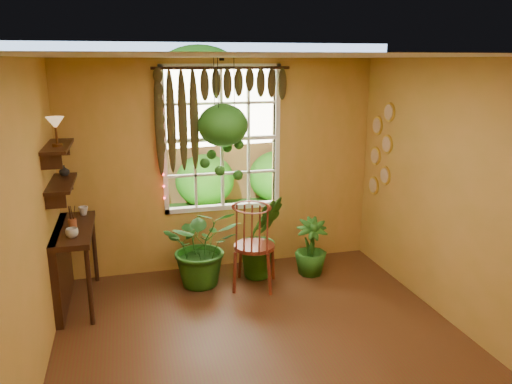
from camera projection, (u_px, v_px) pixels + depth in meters
floor at (272, 357)px, 4.64m from camera, size 4.50×4.50×0.00m
ceiling at (275, 56)px, 3.94m from camera, size 4.50×4.50×0.00m
wall_back at (223, 166)px, 6.39m from camera, size 4.00×0.00×4.00m
wall_left at (22, 239)px, 3.80m from camera, size 0.00×4.50×4.50m
wall_right at (472, 202)px, 4.79m from camera, size 0.00×4.50×4.50m
window at (222, 139)px, 6.33m from camera, size 1.52×0.10×1.86m
valance_vine at (216, 94)px, 6.05m from camera, size 1.70×0.12×1.10m
string_lights at (162, 139)px, 6.05m from camera, size 0.03×0.03×1.54m
wall_plates at (381, 150)px, 6.40m from camera, size 0.04×0.32×1.10m
counter_ledge at (66, 258)px, 5.52m from camera, size 0.40×1.20×0.90m
shelf_lower at (62, 183)px, 5.31m from camera, size 0.25×0.90×0.04m
shelf_upper at (58, 146)px, 5.21m from camera, size 0.25×0.90×0.04m
backyard at (192, 126)px, 10.79m from camera, size 14.00×10.00×12.00m
windsor_chair at (254, 258)px, 5.97m from camera, size 0.64×0.65×1.31m
potted_plant_left at (203, 246)px, 6.02m from camera, size 0.99×0.89×1.01m
potted_plant_mid at (261, 237)px, 6.25m from camera, size 0.63×0.53×1.06m
potted_plant_right at (311, 247)px, 6.35m from camera, size 0.44×0.44×0.73m
hanging_basket at (223, 131)px, 6.01m from camera, size 0.60×0.60×1.46m
cup_a at (72, 233)px, 5.13m from camera, size 0.13×0.13×0.10m
cup_b at (83, 211)px, 5.88m from camera, size 0.13×0.13×0.10m
brush_jar at (72, 217)px, 5.38m from camera, size 0.09×0.09×0.32m
shelf_vase at (64, 171)px, 5.57m from camera, size 0.15×0.15×0.12m
tiffany_lamp at (55, 125)px, 5.03m from camera, size 0.18×0.18×0.30m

